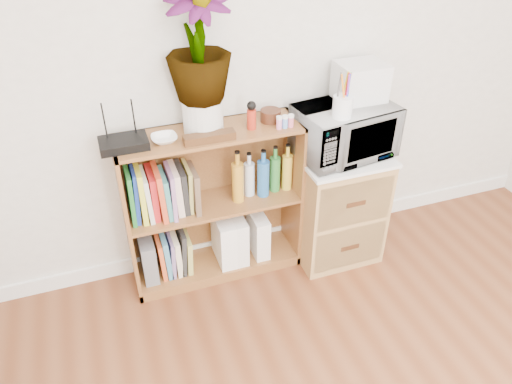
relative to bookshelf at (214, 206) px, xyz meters
name	(u,v)px	position (x,y,z in m)	size (l,w,h in m)	color
skirting_board	(262,236)	(0.35, 0.14, -0.42)	(4.00, 0.02, 0.10)	white
bookshelf	(214,206)	(0.00, 0.00, 0.00)	(1.00, 0.30, 0.95)	brown
wicker_unit	(335,205)	(0.75, -0.08, -0.12)	(0.50, 0.45, 0.70)	#9E7542
microwave	(344,131)	(0.75, -0.08, 0.39)	(0.53, 0.36, 0.29)	white
pen_cup	(342,107)	(0.66, -0.19, 0.59)	(0.10, 0.10, 0.11)	white
small_appliance	(360,81)	(0.86, -0.01, 0.64)	(0.26, 0.21, 0.20)	silver
router	(124,143)	(-0.44, -0.02, 0.50)	(0.24, 0.16, 0.04)	black
white_bowl	(164,139)	(-0.24, -0.03, 0.49)	(0.13, 0.13, 0.03)	white
plant_pot	(203,115)	(-0.02, 0.02, 0.56)	(0.21, 0.21, 0.18)	silver
potted_plant	(198,43)	(-0.02, 0.02, 0.93)	(0.32, 0.32, 0.57)	#3F7F33
trinket_box	(209,137)	(-0.02, -0.10, 0.50)	(0.26, 0.07, 0.04)	#37210F
kokeshi_doll	(252,119)	(0.22, -0.04, 0.53)	(0.05, 0.05, 0.11)	#AB2615
wooden_bowl	(271,116)	(0.34, 0.01, 0.51)	(0.11, 0.11, 0.06)	#391E0F
paint_jars	(285,123)	(0.39, -0.09, 0.50)	(0.11, 0.04, 0.05)	pink
file_box	(148,257)	(-0.41, 0.00, -0.27)	(0.08, 0.21, 0.27)	slate
magazine_holder_left	(224,239)	(0.05, -0.01, -0.25)	(0.10, 0.24, 0.30)	white
magazine_holder_mid	(236,236)	(0.12, -0.01, -0.25)	(0.10, 0.24, 0.30)	white
magazine_holder_right	(258,233)	(0.27, -0.01, -0.27)	(0.09, 0.22, 0.28)	white
cookbooks	(162,192)	(-0.28, 0.00, 0.16)	(0.37, 0.20, 0.31)	#1F762C
liquor_bottles	(268,170)	(0.33, 0.00, 0.17)	(0.45, 0.07, 0.32)	#C08724
lower_books	(174,252)	(-0.26, 0.00, -0.28)	(0.20, 0.19, 0.29)	#DD5627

